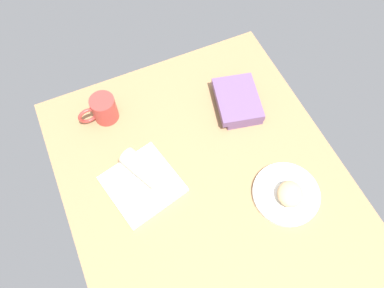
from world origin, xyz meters
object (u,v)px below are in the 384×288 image
at_px(round_plate, 286,194).
at_px(sauce_cup, 141,196).
at_px(coffee_mug, 103,109).
at_px(breakfast_wrap, 142,168).
at_px(square_plate, 143,184).
at_px(scone_pastry, 290,194).
at_px(book_stack, 238,101).

bearing_deg(round_plate, sauce_cup, -111.95).
distance_m(round_plate, coffee_mug, 0.68).
xyz_separation_m(round_plate, breakfast_wrap, (-0.25, -0.40, 0.04)).
bearing_deg(square_plate, coffee_mug, -174.30).
xyz_separation_m(scone_pastry, square_plate, (-0.23, -0.41, -0.03)).
bearing_deg(square_plate, round_plate, 62.06).
distance_m(round_plate, sauce_cup, 0.46).
bearing_deg(scone_pastry, sauce_cup, -113.39).
bearing_deg(square_plate, book_stack, 109.97).
relative_size(scone_pastry, breakfast_wrap, 0.62).
height_order(square_plate, book_stack, book_stack).
xyz_separation_m(sauce_cup, breakfast_wrap, (-0.08, 0.04, 0.02)).
xyz_separation_m(square_plate, coffee_mug, (-0.30, -0.03, 0.04)).
relative_size(square_plate, breakfast_wrap, 1.49).
bearing_deg(square_plate, breakfast_wrap, 156.12).
bearing_deg(round_plate, scone_pastry, -2.73).
bearing_deg(breakfast_wrap, square_plate, -139.24).
xyz_separation_m(round_plate, scone_pastry, (0.01, -0.00, 0.03)).
xyz_separation_m(scone_pastry, breakfast_wrap, (-0.27, -0.39, 0.01)).
distance_m(scone_pastry, coffee_mug, 0.69).
bearing_deg(coffee_mug, round_plate, 40.37).
distance_m(breakfast_wrap, coffee_mug, 0.27).
xyz_separation_m(breakfast_wrap, coffee_mug, (-0.27, -0.05, 0.00)).
height_order(sauce_cup, coffee_mug, coffee_mug).
height_order(sauce_cup, breakfast_wrap, breakfast_wrap).
height_order(square_plate, coffee_mug, coffee_mug).
bearing_deg(round_plate, breakfast_wrap, -122.68).
height_order(square_plate, breakfast_wrap, breakfast_wrap).
height_order(square_plate, sauce_cup, sauce_cup).
distance_m(round_plate, scone_pastry, 0.03).
height_order(sauce_cup, book_stack, book_stack).
distance_m(square_plate, book_stack, 0.45).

